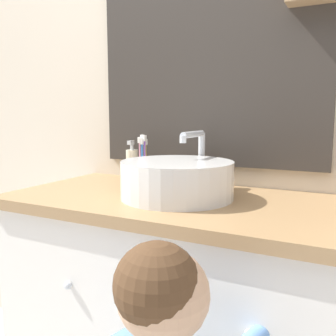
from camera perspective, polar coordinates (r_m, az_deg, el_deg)
wall_back at (r=1.43m, az=9.66°, el=16.14°), size 3.20×0.18×2.50m
vanity_counter at (r=1.33m, az=3.22°, el=-22.18°), size 1.19×0.56×0.82m
sink_basin at (r=1.18m, az=1.51°, el=-1.62°), size 0.35×0.40×0.21m
toothbrush_holder at (r=1.44m, az=-3.81°, el=-0.30°), size 0.06×0.06×0.18m
soap_dispenser at (r=1.52m, az=-5.50°, el=0.63°), size 0.05×0.05×0.16m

